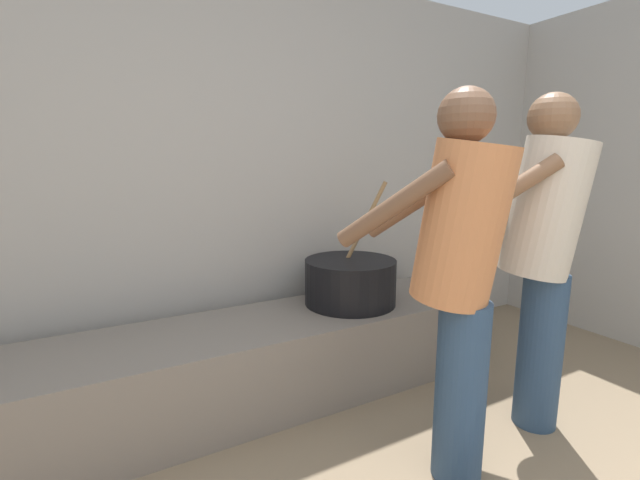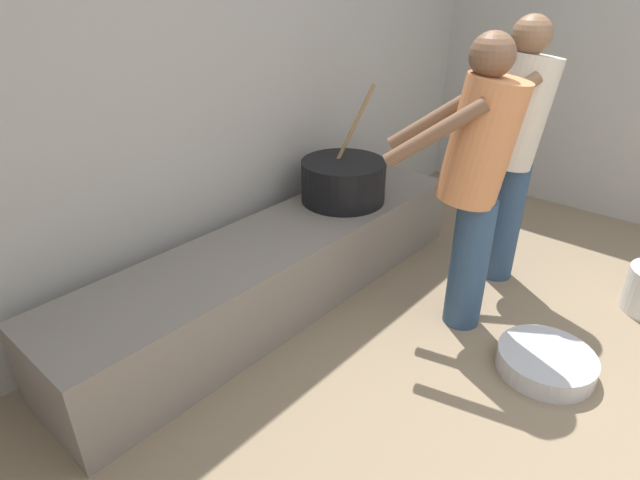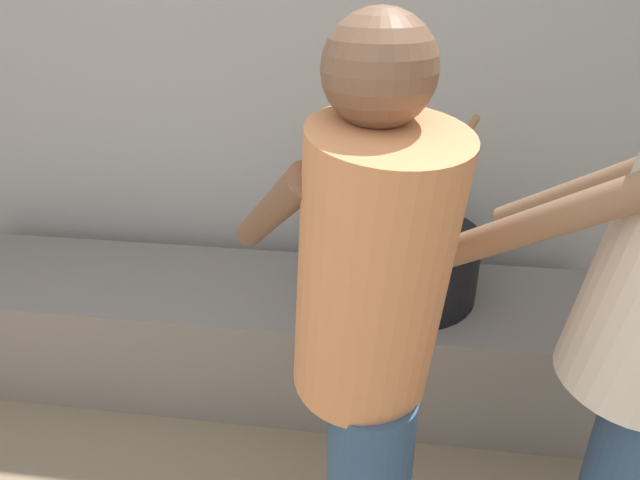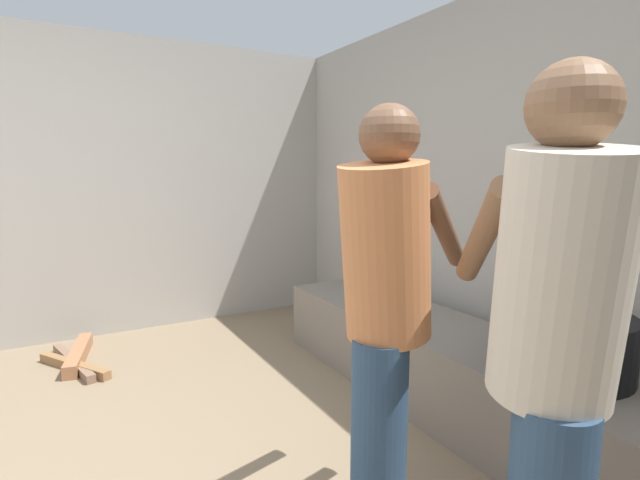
% 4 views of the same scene
% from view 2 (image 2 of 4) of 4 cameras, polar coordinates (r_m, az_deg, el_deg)
% --- Properties ---
extents(block_enclosure_rear, '(5.27, 0.20, 2.37)m').
position_cam_2_polar(block_enclosure_rear, '(3.13, -10.28, 16.61)').
color(block_enclosure_rear, '#ADA8A0').
rests_on(block_enclosure_rear, ground_plane).
extents(hearth_ledge, '(2.73, 0.60, 0.45)m').
position_cam_2_polar(hearth_ledge, '(3.01, -4.54, -3.13)').
color(hearth_ledge, slate).
rests_on(hearth_ledge, ground_plane).
extents(cooking_pot_main, '(0.53, 0.53, 0.72)m').
position_cam_2_polar(cooking_pot_main, '(3.28, 2.59, 6.57)').
color(cooking_pot_main, black).
rests_on(cooking_pot_main, hearth_ledge).
extents(cook_in_cream_shirt, '(0.72, 0.65, 1.57)m').
position_cam_2_polar(cook_in_cream_shirt, '(3.20, 20.67, 10.22)').
color(cook_in_cream_shirt, navy).
rests_on(cook_in_cream_shirt, ground_plane).
extents(cook_in_orange_shirt, '(0.60, 0.72, 1.54)m').
position_cam_2_polar(cook_in_orange_shirt, '(2.66, 16.88, 6.94)').
color(cook_in_orange_shirt, navy).
rests_on(cook_in_orange_shirt, ground_plane).
extents(metal_mixing_bowl, '(0.47, 0.47, 0.10)m').
position_cam_2_polar(metal_mixing_bowl, '(2.84, 23.73, -12.25)').
color(metal_mixing_bowl, '#B7B7BC').
rests_on(metal_mixing_bowl, ground_plane).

